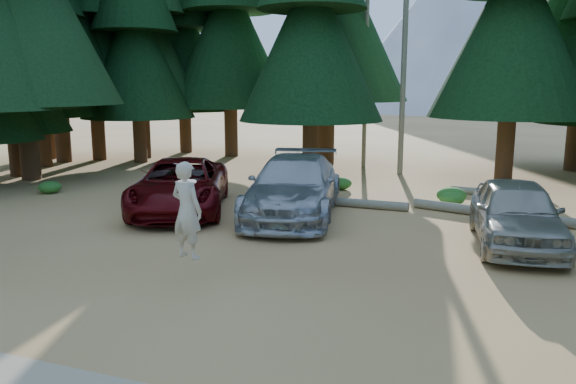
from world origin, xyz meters
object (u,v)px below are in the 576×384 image
(red_pickup, at_px, (180,185))
(log_left, at_px, (347,202))
(silver_minivan_center, at_px, (294,187))
(silver_minivan_right, at_px, (516,213))
(frisbee_player, at_px, (187,210))
(log_mid, at_px, (498,193))
(log_right, at_px, (489,213))

(red_pickup, distance_m, log_left, 5.42)
(silver_minivan_center, bearing_deg, log_left, 45.37)
(silver_minivan_center, relative_size, silver_minivan_right, 1.29)
(frisbee_player, distance_m, log_mid, 13.02)
(frisbee_player, bearing_deg, silver_minivan_right, -128.36)
(silver_minivan_center, relative_size, log_left, 1.56)
(log_left, distance_m, log_right, 4.40)
(frisbee_player, relative_size, log_mid, 0.60)
(silver_minivan_center, relative_size, log_mid, 1.89)
(frisbee_player, distance_m, log_left, 8.23)
(frisbee_player, bearing_deg, log_left, -86.28)
(silver_minivan_center, height_order, frisbee_player, frisbee_player)
(silver_minivan_right, bearing_deg, log_left, 142.52)
(red_pickup, relative_size, log_left, 1.47)
(red_pickup, xyz_separation_m, frisbee_player, (3.54, -5.61, 0.66))
(red_pickup, relative_size, silver_minivan_center, 0.94)
(red_pickup, height_order, log_left, red_pickup)
(silver_minivan_center, distance_m, log_left, 2.33)
(log_mid, bearing_deg, silver_minivan_right, -81.70)
(silver_minivan_right, distance_m, frisbee_player, 8.11)
(silver_minivan_center, height_order, log_mid, silver_minivan_center)
(red_pickup, distance_m, silver_minivan_right, 9.84)
(log_left, distance_m, log_mid, 5.82)
(log_right, bearing_deg, log_mid, 101.76)
(red_pickup, height_order, silver_minivan_right, silver_minivan_right)
(silver_minivan_center, xyz_separation_m, log_mid, (5.86, 5.34, -0.77))
(silver_minivan_right, bearing_deg, frisbee_player, -148.16)
(red_pickup, height_order, frisbee_player, frisbee_player)
(silver_minivan_right, height_order, frisbee_player, frisbee_player)
(red_pickup, distance_m, log_mid, 11.17)
(frisbee_player, height_order, log_left, frisbee_player)
(log_mid, bearing_deg, silver_minivan_center, -132.60)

